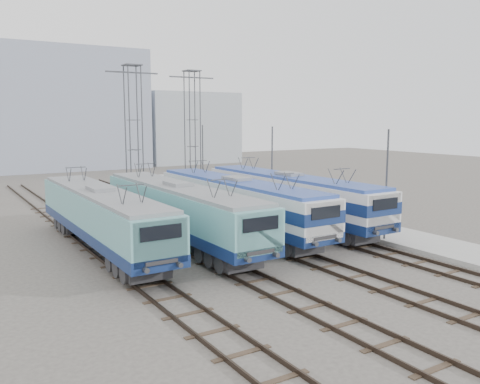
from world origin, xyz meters
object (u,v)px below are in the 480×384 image
object	(u,v)px
locomotive_far_right	(290,194)
mast_front	(386,187)
locomotive_center_left	(180,209)
locomotive_center_right	(238,200)
catenary_tower_west	(134,130)
locomotive_far_left	(102,215)
mast_mid	(272,170)
mast_rear	(203,160)
catenary_tower_east	(193,129)

from	to	relation	value
locomotive_far_right	mast_front	world-z (taller)	mast_front
locomotive_center_left	locomotive_far_right	distance (m)	9.04
locomotive_center_right	catenary_tower_west	size ratio (longest dim) A/B	1.48
locomotive_far_left	mast_front	distance (m)	16.95
mast_mid	mast_rear	distance (m)	12.00
mast_front	locomotive_far_right	bearing A→B (deg)	104.54
locomotive_center_right	catenary_tower_east	size ratio (longest dim) A/B	1.48
locomotive_far_left	catenary_tower_east	xyz separation A→B (m)	(13.25, 14.94, 4.46)
catenary_tower_east	mast_mid	distance (m)	10.69
locomotive_far_left	catenary_tower_west	bearing A→B (deg)	62.45
locomotive_far_left	mast_rear	xyz separation A→B (m)	(15.35, 16.94, 1.32)
locomotive_far_right	locomotive_far_left	bearing A→B (deg)	-179.71
locomotive_center_left	mast_mid	size ratio (longest dim) A/B	2.54
locomotive_center_right	locomotive_far_right	world-z (taller)	locomotive_far_right
locomotive_far_right	catenary_tower_east	distance (m)	15.50
locomotive_center_right	mast_front	xyz separation A→B (m)	(6.35, -6.93, 1.23)
locomotive_center_right	mast_front	world-z (taller)	mast_front
catenary_tower_west	mast_front	size ratio (longest dim) A/B	1.71
locomotive_center_left	locomotive_far_right	xyz separation A→B (m)	(9.00, 0.86, 0.06)
mast_mid	catenary_tower_east	bearing A→B (deg)	101.86
locomotive_center_right	catenary_tower_east	world-z (taller)	catenary_tower_east
locomotive_center_right	mast_front	size ratio (longest dim) A/B	2.53
mast_front	mast_mid	bearing A→B (deg)	90.00
mast_front	locomotive_center_right	bearing A→B (deg)	132.49
locomotive_far_left	catenary_tower_west	size ratio (longest dim) A/B	1.46
locomotive_far_right	mast_rear	world-z (taller)	mast_rear
catenary_tower_east	locomotive_far_left	bearing A→B (deg)	-131.57
locomotive_center_right	catenary_tower_east	bearing A→B (deg)	74.25
locomotive_center_left	catenary_tower_west	bearing A→B (deg)	80.69
locomotive_far_left	catenary_tower_east	bearing A→B (deg)	48.43
locomotive_far_right	mast_mid	bearing A→B (deg)	69.20
catenary_tower_west	catenary_tower_east	xyz separation A→B (m)	(6.50, 2.00, 0.00)
mast_front	locomotive_far_left	bearing A→B (deg)	155.29
catenary_tower_east	locomotive_far_right	bearing A→B (deg)	-89.04
catenary_tower_west	locomotive_center_left	bearing A→B (deg)	-99.31
mast_mid	mast_front	bearing A→B (deg)	-90.00
mast_mid	locomotive_far_right	bearing A→B (deg)	-110.80
catenary_tower_west	locomotive_far_right	bearing A→B (deg)	-62.32
locomotive_far_left	catenary_tower_west	world-z (taller)	catenary_tower_west
locomotive_far_left	locomotive_center_left	world-z (taller)	locomotive_center_left
catenary_tower_west	mast_front	world-z (taller)	catenary_tower_west
locomotive_center_left	catenary_tower_east	size ratio (longest dim) A/B	1.48
locomotive_center_right	mast_rear	size ratio (longest dim) A/B	2.53
locomotive_far_left	mast_rear	world-z (taller)	mast_rear
catenary_tower_west	mast_rear	size ratio (longest dim) A/B	1.71
catenary_tower_east	mast_rear	world-z (taller)	catenary_tower_east
mast_rear	mast_front	bearing A→B (deg)	-90.00
locomotive_far_left	locomotive_center_right	world-z (taller)	locomotive_center_right
locomotive_center_right	mast_rear	bearing A→B (deg)	69.59
locomotive_center_right	catenary_tower_east	distance (m)	16.25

